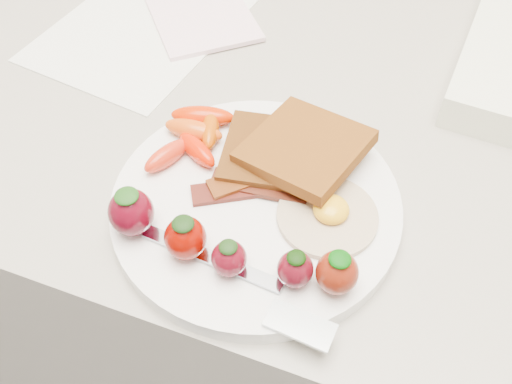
% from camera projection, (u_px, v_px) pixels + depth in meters
% --- Properties ---
extents(counter, '(2.00, 0.60, 0.90)m').
position_uv_depth(counter, '(294.00, 299.00, 0.98)').
color(counter, gray).
rests_on(counter, ground).
extents(plate, '(0.27, 0.27, 0.02)m').
position_uv_depth(plate, '(256.00, 205.00, 0.53)').
color(plate, white).
rests_on(plate, counter).
extents(toast_lower, '(0.11, 0.11, 0.01)m').
position_uv_depth(toast_lower, '(271.00, 153.00, 0.55)').
color(toast_lower, '#4E1E07').
rests_on(toast_lower, plate).
extents(toast_upper, '(0.13, 0.13, 0.02)m').
position_uv_depth(toast_upper, '(305.00, 148.00, 0.54)').
color(toast_upper, '#4B240D').
rests_on(toast_upper, toast_lower).
extents(fried_egg, '(0.11, 0.11, 0.02)m').
position_uv_depth(fried_egg, '(328.00, 214.00, 0.51)').
color(fried_egg, silver).
rests_on(fried_egg, plate).
extents(bacon_strips, '(0.11, 0.09, 0.01)m').
position_uv_depth(bacon_strips, '(252.00, 184.00, 0.53)').
color(bacon_strips, '#400B0B').
rests_on(bacon_strips, plate).
extents(baby_carrots, '(0.08, 0.11, 0.02)m').
position_uv_depth(baby_carrots, '(195.00, 134.00, 0.57)').
color(baby_carrots, '#D74D0E').
rests_on(baby_carrots, plate).
extents(strawberries, '(0.22, 0.05, 0.05)m').
position_uv_depth(strawberries, '(218.00, 243.00, 0.47)').
color(strawberries, '#4E0412').
rests_on(strawberries, plate).
extents(fork, '(0.18, 0.06, 0.00)m').
position_uv_depth(fork, '(250.00, 287.00, 0.47)').
color(fork, silver).
rests_on(fork, plate).
extents(paper_sheet, '(0.24, 0.30, 0.00)m').
position_uv_depth(paper_sheet, '(144.00, 26.00, 0.73)').
color(paper_sheet, white).
rests_on(paper_sheet, counter).
extents(notepad, '(0.21, 0.21, 0.01)m').
position_uv_depth(notepad, '(199.00, 10.00, 0.74)').
color(notepad, '#FFD2E1').
rests_on(notepad, paper_sheet).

